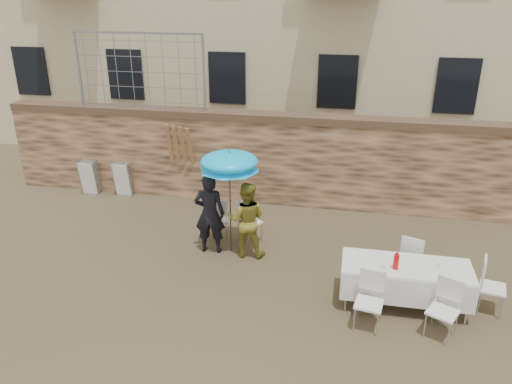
% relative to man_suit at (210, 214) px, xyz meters
% --- Properties ---
extents(ground, '(80.00, 80.00, 0.00)m').
position_rel_man_suit_xyz_m(ground, '(0.55, -2.24, -0.84)').
color(ground, brown).
rests_on(ground, ground).
extents(stone_wall, '(13.00, 0.50, 2.20)m').
position_rel_man_suit_xyz_m(stone_wall, '(0.55, 2.76, 0.26)').
color(stone_wall, '#886344').
rests_on(stone_wall, ground).
extents(chain_link_fence, '(3.20, 0.06, 1.80)m').
position_rel_man_suit_xyz_m(chain_link_fence, '(-2.45, 2.76, 2.26)').
color(chain_link_fence, gray).
rests_on(chain_link_fence, stone_wall).
extents(man_suit, '(0.65, 0.46, 1.67)m').
position_rel_man_suit_xyz_m(man_suit, '(0.00, 0.00, 0.00)').
color(man_suit, black).
rests_on(man_suit, ground).
extents(woman_dress, '(0.78, 0.62, 1.55)m').
position_rel_man_suit_xyz_m(woman_dress, '(0.75, 0.00, -0.06)').
color(woman_dress, gold).
rests_on(woman_dress, ground).
extents(umbrella, '(1.16, 1.16, 1.98)m').
position_rel_man_suit_xyz_m(umbrella, '(0.40, 0.10, 1.03)').
color(umbrella, '#3F3F44').
rests_on(umbrella, ground).
extents(couple_chair_left, '(0.60, 0.60, 0.96)m').
position_rel_man_suit_xyz_m(couple_chair_left, '(0.00, 0.55, -0.36)').
color(couple_chair_left, white).
rests_on(couple_chair_left, ground).
extents(couple_chair_right, '(0.67, 0.67, 0.96)m').
position_rel_man_suit_xyz_m(couple_chair_right, '(0.70, 0.55, -0.36)').
color(couple_chair_right, white).
rests_on(couple_chair_right, ground).
extents(banquet_table, '(2.10, 0.85, 0.78)m').
position_rel_man_suit_xyz_m(banquet_table, '(3.71, -1.17, -0.11)').
color(banquet_table, white).
rests_on(banquet_table, ground).
extents(soda_bottle, '(0.09, 0.09, 0.26)m').
position_rel_man_suit_xyz_m(soda_bottle, '(3.51, -1.32, 0.07)').
color(soda_bottle, red).
rests_on(soda_bottle, banquet_table).
extents(table_chair_front_left, '(0.55, 0.55, 0.96)m').
position_rel_man_suit_xyz_m(table_chair_front_left, '(3.11, -1.92, -0.36)').
color(table_chair_front_left, white).
rests_on(table_chair_front_left, ground).
extents(table_chair_front_right, '(0.65, 0.65, 0.96)m').
position_rel_man_suit_xyz_m(table_chair_front_right, '(4.21, -1.92, -0.36)').
color(table_chair_front_right, white).
rests_on(table_chair_front_right, ground).
extents(table_chair_back, '(0.62, 0.62, 0.96)m').
position_rel_man_suit_xyz_m(table_chair_back, '(3.91, -0.37, -0.36)').
color(table_chair_back, white).
rests_on(table_chair_back, ground).
extents(table_chair_side, '(0.57, 0.57, 0.96)m').
position_rel_man_suit_xyz_m(table_chair_side, '(5.11, -1.07, -0.36)').
color(table_chair_side, white).
rests_on(table_chair_side, ground).
extents(chair_stack_left, '(0.46, 0.40, 0.92)m').
position_rel_man_suit_xyz_m(chair_stack_left, '(-3.89, 2.43, -0.38)').
color(chair_stack_left, white).
rests_on(chair_stack_left, ground).
extents(chair_stack_right, '(0.46, 0.32, 0.92)m').
position_rel_man_suit_xyz_m(chair_stack_right, '(-2.99, 2.43, -0.38)').
color(chair_stack_right, white).
rests_on(chair_stack_right, ground).
extents(wood_planks, '(0.70, 0.20, 2.00)m').
position_rel_man_suit_xyz_m(wood_planks, '(-1.39, 2.50, 0.16)').
color(wood_planks, '#A37749').
rests_on(wood_planks, ground).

